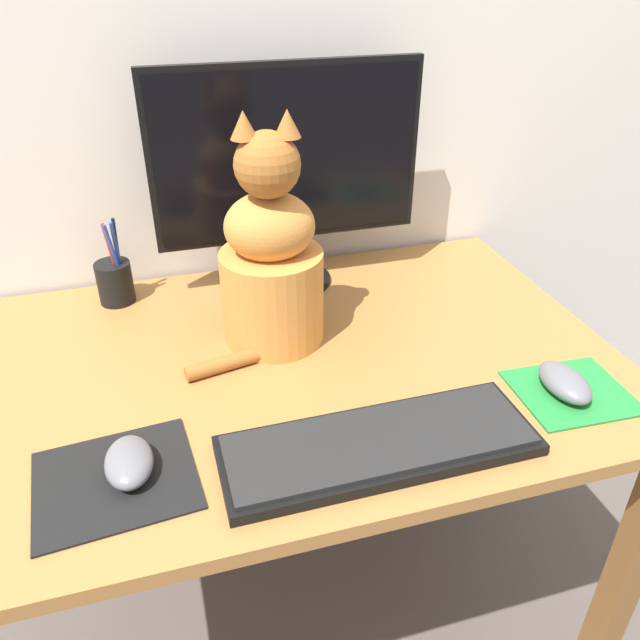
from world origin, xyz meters
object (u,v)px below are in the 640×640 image
Objects in this scene: keyboard at (379,444)px; computer_mouse_left at (129,462)px; cat at (271,263)px; pen_cup at (115,281)px; monitor at (288,167)px; computer_mouse_right at (565,382)px.

keyboard is 4.49× the size of computer_mouse_left.
keyboard is 1.11× the size of cat.
monitor is at bearing -2.57° from pen_cup.
pen_cup is at bearing 143.07° from computer_mouse_right.
keyboard is 2.63× the size of pen_cup.
monitor is 0.41m from pen_cup.
computer_mouse_right is at bearing -0.90° from computer_mouse_left.
keyboard is at bearing -90.41° from monitor.
computer_mouse_left is 0.92× the size of computer_mouse_right.
monitor is 0.64m from computer_mouse_right.
pen_cup is at bearing 177.43° from monitor.
keyboard is 4.15× the size of computer_mouse_right.
cat is at bearing -111.97° from monitor.
cat is (-0.41, 0.29, 0.13)m from computer_mouse_right.
computer_mouse_left is (-0.35, -0.49, -0.23)m from monitor.
monitor is 1.16× the size of keyboard.
monitor is at bearing 89.27° from keyboard.
monitor is 4.83× the size of computer_mouse_right.
monitor reaches higher than keyboard.
keyboard is at bearing -68.58° from cat.
pen_cup is (-0.01, 0.51, 0.02)m from computer_mouse_left.
computer_mouse_left is at bearing 179.10° from computer_mouse_right.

